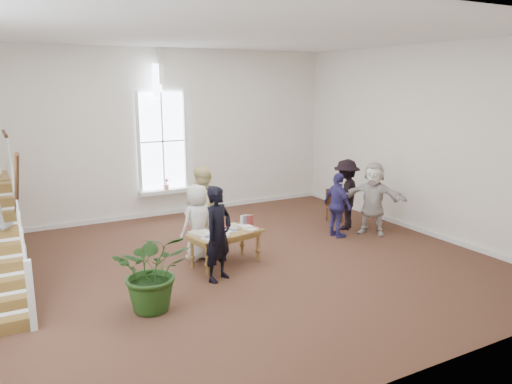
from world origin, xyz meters
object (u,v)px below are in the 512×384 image
police_officer (218,234)px  person_yellow (202,208)px  library_table (225,236)px  woman_cluster_c (373,198)px  side_chair (334,204)px  woman_cluster_a (338,205)px  woman_cluster_b (346,194)px  floor_plant (153,270)px  elderly_woman (198,222)px

police_officer → person_yellow: (0.40, 1.75, 0.04)m
library_table → woman_cluster_c: woman_cluster_c is taller
police_officer → side_chair: (4.34, 2.21, -0.42)m
woman_cluster_a → side_chair: size_ratio=1.80×
person_yellow → woman_cluster_b: person_yellow is taller
police_officer → woman_cluster_c: bearing=-16.6°
woman_cluster_b → floor_plant: woman_cluster_b is taller
police_officer → woman_cluster_b: size_ratio=1.01×
woman_cluster_b → woman_cluster_c: 0.72m
woman_cluster_b → woman_cluster_c: (0.30, -0.65, -0.00)m
library_table → floor_plant: floor_plant is taller
elderly_woman → woman_cluster_b: 4.07m
police_officer → person_yellow: person_yellow is taller
library_table → side_chair: side_chair is taller
elderly_woman → woman_cluster_b: woman_cluster_b is taller
police_officer → woman_cluster_a: police_officer is taller
elderly_woman → woman_cluster_b: size_ratio=0.90×
woman_cluster_c → elderly_woman: bearing=-132.6°
woman_cluster_a → floor_plant: bearing=106.4°
woman_cluster_c → woman_cluster_b: bearing=167.4°
person_yellow → woman_cluster_c: person_yellow is taller
person_yellow → woman_cluster_b: bearing=136.3°
floor_plant → police_officer: bearing=24.1°
library_table → police_officer: bearing=-135.4°
elderly_woman → floor_plant: bearing=32.6°
library_table → person_yellow: bearing=80.7°
library_table → woman_cluster_b: woman_cluster_b is taller
person_yellow → woman_cluster_a: size_ratio=1.20×
person_yellow → elderly_woman: bearing=19.1°
woman_cluster_a → woman_cluster_b: size_ratio=0.88×
elderly_woman → side_chair: 4.36m
elderly_woman → woman_cluster_c: (4.36, -0.40, 0.09)m
library_table → woman_cluster_c: size_ratio=0.90×
person_yellow → woman_cluster_b: size_ratio=1.06×
library_table → side_chair: bearing=10.5°
woman_cluster_c → side_chair: (-0.12, 1.36, -0.41)m
person_yellow → woman_cluster_c: bearing=127.7°
woman_cluster_b → floor_plant: size_ratio=1.31×
woman_cluster_b → floor_plant: 6.00m
woman_cluster_a → woman_cluster_c: (0.90, -0.20, 0.11)m
person_yellow → woman_cluster_a: bearing=127.7°
elderly_woman → woman_cluster_b: bearing=165.3°
elderly_woman → floor_plant: size_ratio=1.18×
police_officer → side_chair: bearing=-0.5°
floor_plant → woman_cluster_a: bearing=18.7°
woman_cluster_c → library_table: bearing=-124.4°
police_officer → woman_cluster_b: police_officer is taller
side_chair → woman_cluster_c: bearing=-72.7°
side_chair → elderly_woman: bearing=-155.1°
woman_cluster_c → woman_cluster_a: bearing=-139.9°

